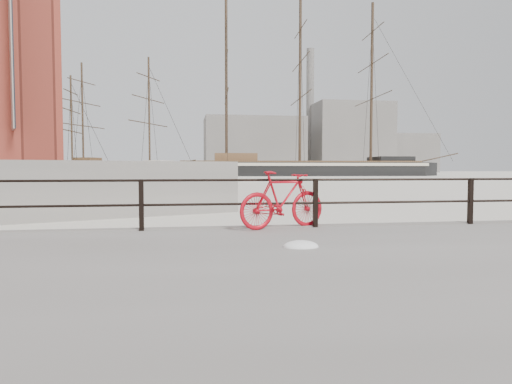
{
  "coord_description": "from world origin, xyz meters",
  "views": [
    {
      "loc": [
        -2.67,
        -9.22,
        1.57
      ],
      "look_at": [
        -0.98,
        1.5,
        1.0
      ],
      "focal_mm": 32.0,
      "sensor_mm": 36.0,
      "label": 1
    }
  ],
  "objects_px": {
    "barque_black": "(300,176)",
    "schooner_mid": "(116,177)",
    "bicycle": "(283,200)",
    "schooner_left": "(41,178)"
  },
  "relations": [
    {
      "from": "bicycle",
      "to": "barque_black",
      "type": "xyz_separation_m",
      "value": [
        21.45,
        81.99,
        -0.93
      ]
    },
    {
      "from": "barque_black",
      "to": "schooner_mid",
      "type": "xyz_separation_m",
      "value": [
        -35.47,
        -6.55,
        0.0
      ]
    },
    {
      "from": "bicycle",
      "to": "schooner_left",
      "type": "distance_m",
      "value": 72.29
    },
    {
      "from": "barque_black",
      "to": "schooner_mid",
      "type": "bearing_deg",
      "value": -166.1
    },
    {
      "from": "bicycle",
      "to": "schooner_mid",
      "type": "distance_m",
      "value": 76.73
    },
    {
      "from": "schooner_mid",
      "to": "schooner_left",
      "type": "relative_size",
      "value": 1.36
    },
    {
      "from": "barque_black",
      "to": "schooner_mid",
      "type": "relative_size",
      "value": 2.18
    },
    {
      "from": "bicycle",
      "to": "schooner_left",
      "type": "xyz_separation_m",
      "value": [
        -24.57,
        67.98,
        -0.93
      ]
    },
    {
      "from": "bicycle",
      "to": "schooner_mid",
      "type": "xyz_separation_m",
      "value": [
        -14.03,
        75.44,
        -0.93
      ]
    },
    {
      "from": "schooner_mid",
      "to": "schooner_left",
      "type": "distance_m",
      "value": 12.91
    }
  ]
}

